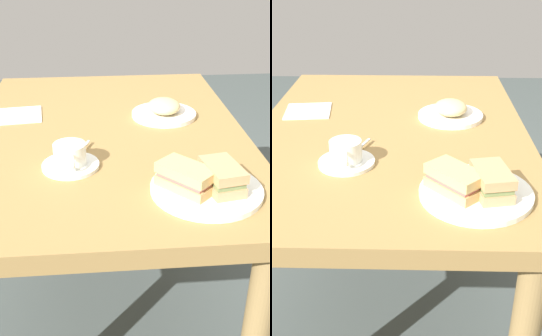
% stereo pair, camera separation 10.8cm
% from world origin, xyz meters
% --- Properties ---
extents(ground_plane, '(6.00, 6.00, 0.00)m').
position_xyz_m(ground_plane, '(0.00, 0.00, 0.00)').
color(ground_plane, '#444D4C').
extents(dining_table, '(1.18, 0.84, 0.71)m').
position_xyz_m(dining_table, '(0.00, 0.00, 0.61)').
color(dining_table, olive).
rests_on(dining_table, ground_plane).
extents(sandwich_plate, '(0.26, 0.26, 0.01)m').
position_xyz_m(sandwich_plate, '(-0.39, -0.22, 0.72)').
color(sandwich_plate, white).
rests_on(sandwich_plate, dining_table).
extents(sandwich_front, '(0.13, 0.09, 0.06)m').
position_xyz_m(sandwich_front, '(-0.40, -0.25, 0.76)').
color(sandwich_front, tan).
rests_on(sandwich_front, sandwich_plate).
extents(sandwich_back, '(0.15, 0.14, 0.06)m').
position_xyz_m(sandwich_back, '(-0.39, -0.17, 0.76)').
color(sandwich_back, tan).
rests_on(sandwich_back, sandwich_plate).
extents(coffee_saucer, '(0.15, 0.15, 0.01)m').
position_xyz_m(coffee_saucer, '(-0.23, 0.10, 0.72)').
color(coffee_saucer, white).
rests_on(coffee_saucer, dining_table).
extents(coffee_cup, '(0.11, 0.08, 0.06)m').
position_xyz_m(coffee_cup, '(-0.24, 0.10, 0.75)').
color(coffee_cup, white).
rests_on(coffee_cup, coffee_saucer).
extents(spoon, '(0.10, 0.04, 0.01)m').
position_xyz_m(spoon, '(-0.16, 0.08, 0.73)').
color(spoon, silver).
rests_on(spoon, coffee_saucer).
extents(side_plate, '(0.21, 0.21, 0.01)m').
position_xyz_m(side_plate, '(0.10, -0.19, 0.72)').
color(side_plate, white).
rests_on(side_plate, dining_table).
extents(side_food_pile, '(0.13, 0.11, 0.04)m').
position_xyz_m(side_food_pile, '(0.10, -0.19, 0.75)').
color(side_food_pile, '#D9C282').
rests_on(side_food_pile, side_plate).
extents(napkin, '(0.17, 0.17, 0.00)m').
position_xyz_m(napkin, '(0.15, 0.29, 0.72)').
color(napkin, white).
rests_on(napkin, dining_table).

